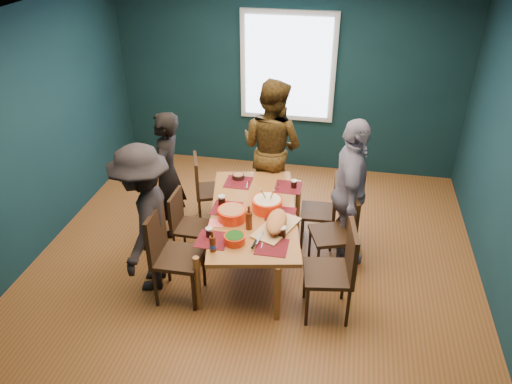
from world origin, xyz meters
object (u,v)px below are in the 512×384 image
at_px(person_right, 350,193).
at_px(person_near_left, 145,220).
at_px(chair_left_near, 168,248).
at_px(chair_right_far, 326,206).
at_px(person_far_left, 167,176).
at_px(cutting_board, 276,223).
at_px(dining_table, 253,216).
at_px(chair_left_far, 205,185).
at_px(chair_right_mid, 340,227).
at_px(chair_left_mid, 184,220).
at_px(bowl_dumpling, 267,204).
at_px(bowl_herbs, 235,239).
at_px(person_back, 272,148).
at_px(bowl_salad, 232,214).
at_px(chair_right_near, 338,266).

bearing_deg(person_right, person_near_left, 109.97).
distance_m(chair_left_near, chair_right_far, 1.93).
bearing_deg(person_near_left, person_far_left, 178.25).
bearing_deg(cutting_board, dining_table, 158.53).
height_order(chair_left_far, person_far_left, person_far_left).
bearing_deg(chair_right_far, person_near_left, -150.77).
bearing_deg(chair_left_near, chair_right_mid, 23.97).
height_order(dining_table, person_far_left, person_far_left).
height_order(chair_left_mid, bowl_dumpling, bowl_dumpling).
bearing_deg(dining_table, person_near_left, -162.86).
bearing_deg(dining_table, bowl_herbs, -108.13).
bearing_deg(person_back, dining_table, 114.37).
bearing_deg(chair_left_near, bowl_dumpling, 39.70).
distance_m(person_near_left, bowl_salad, 0.89).
height_order(chair_left_near, person_right, person_right).
bearing_deg(cutting_board, bowl_herbs, -117.42).
bearing_deg(chair_left_mid, chair_left_near, -83.34).
distance_m(chair_left_mid, person_far_left, 0.62).
distance_m(person_back, person_right, 1.33).
distance_m(chair_left_far, person_far_left, 0.53).
relative_size(chair_left_far, bowl_herbs, 4.39).
xyz_separation_m(person_far_left, cutting_board, (1.41, -0.70, -0.03)).
relative_size(person_right, person_near_left, 1.04).
distance_m(chair_left_mid, person_back, 1.50).
relative_size(chair_left_mid, bowl_salad, 2.72).
relative_size(chair_left_near, bowl_dumpling, 3.09).
height_order(chair_right_far, person_back, person_back).
xyz_separation_m(person_right, bowl_herbs, (-1.08, -0.91, -0.11)).
relative_size(chair_right_far, bowl_salad, 2.92).
height_order(chair_right_near, person_far_left, person_far_left).
height_order(dining_table, chair_left_far, chair_left_far).
bearing_deg(chair_right_near, bowl_salad, 150.25).
bearing_deg(chair_left_far, bowl_herbs, -81.68).
distance_m(bowl_dumpling, bowl_herbs, 0.68).
distance_m(chair_left_near, person_back, 2.04).
relative_size(bowl_dumpling, cutting_board, 0.45).
distance_m(dining_table, bowl_herbs, 0.60).
relative_size(chair_left_far, chair_right_near, 0.91).
relative_size(person_back, bowl_herbs, 8.52).
bearing_deg(bowl_dumpling, chair_right_near, -40.40).
bearing_deg(dining_table, chair_left_near, -148.20).
distance_m(chair_left_mid, chair_left_near, 0.69).
bearing_deg(chair_left_far, chair_right_far, -25.83).
bearing_deg(bowl_herbs, chair_right_mid, 33.85).
relative_size(chair_left_mid, chair_right_mid, 0.87).
xyz_separation_m(chair_left_mid, person_near_left, (-0.22, -0.54, 0.33)).
height_order(chair_left_far, person_back, person_back).
xyz_separation_m(dining_table, chair_right_far, (0.75, 0.54, -0.11)).
bearing_deg(person_right, chair_left_mid, 97.15).
bearing_deg(chair_left_mid, bowl_herbs, -37.19).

